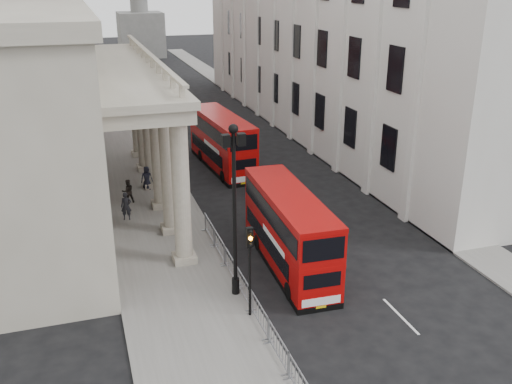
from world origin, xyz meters
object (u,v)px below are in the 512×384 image
at_px(lamp_post_mid, 173,120).
at_px(pedestrian_a, 126,206).
at_px(lamp_post_north, 143,82).
at_px(pedestrian_c, 147,178).
at_px(bus_far, 222,141).
at_px(pedestrian_b, 128,191).
at_px(lamp_post_south, 234,200).
at_px(traffic_light, 250,255).
at_px(bus_near, 289,229).

distance_m(lamp_post_mid, pedestrian_a, 7.83).
distance_m(lamp_post_north, pedestrian_a, 22.17).
distance_m(lamp_post_mid, pedestrian_c, 4.50).
bearing_deg(lamp_post_north, pedestrian_a, -100.71).
bearing_deg(pedestrian_c, lamp_post_north, 85.28).
distance_m(bus_far, pedestrian_b, 9.88).
bearing_deg(pedestrian_a, lamp_post_mid, 63.34).
bearing_deg(lamp_post_south, lamp_post_mid, 90.00).
relative_size(lamp_post_north, traffic_light, 1.93).
relative_size(lamp_post_mid, bus_far, 0.84).
relative_size(lamp_post_north, bus_near, 0.88).
bearing_deg(traffic_light, pedestrian_c, 97.17).
height_order(lamp_post_mid, pedestrian_a, lamp_post_mid).
distance_m(pedestrian_b, pedestrian_c, 2.73).
bearing_deg(bus_near, lamp_post_north, 98.83).
distance_m(lamp_post_mid, lamp_post_north, 16.00).
relative_size(pedestrian_b, pedestrian_c, 0.98).
xyz_separation_m(lamp_post_mid, bus_near, (3.47, -13.95, -2.79)).
distance_m(lamp_post_south, lamp_post_mid, 16.00).
relative_size(lamp_post_north, pedestrian_c, 4.97).
relative_size(pedestrian_a, pedestrian_c, 1.06).
xyz_separation_m(lamp_post_mid, pedestrian_b, (-3.67, -2.63, -3.97)).
height_order(traffic_light, pedestrian_b, traffic_light).
bearing_deg(lamp_post_north, bus_near, -83.38).
height_order(lamp_post_north, bus_near, lamp_post_north).
distance_m(lamp_post_mid, bus_near, 14.64).
height_order(lamp_post_mid, bus_near, lamp_post_mid).
bearing_deg(pedestrian_b, lamp_post_south, 95.93).
bearing_deg(lamp_post_south, traffic_light, -87.16).
bearing_deg(pedestrian_c, bus_near, -64.94).
distance_m(traffic_light, pedestrian_b, 15.99).
distance_m(bus_near, bus_far, 17.04).
xyz_separation_m(traffic_light, pedestrian_c, (-2.22, 17.63, -2.15)).
bearing_deg(pedestrian_b, pedestrian_a, 72.79).
xyz_separation_m(lamp_post_north, pedestrian_b, (-3.67, -18.63, -3.97)).
bearing_deg(pedestrian_b, lamp_post_mid, -153.78).
bearing_deg(lamp_post_south, pedestrian_b, 105.36).
relative_size(bus_near, pedestrian_c, 5.67).
height_order(lamp_post_mid, traffic_light, lamp_post_mid).
height_order(bus_far, pedestrian_b, bus_far).
relative_size(lamp_post_mid, lamp_post_north, 1.00).
height_order(bus_far, pedestrian_c, bus_far).
xyz_separation_m(pedestrian_b, pedestrian_c, (1.55, 2.25, 0.02)).
relative_size(bus_near, pedestrian_a, 5.36).
bearing_deg(pedestrian_a, pedestrian_c, 79.06).
distance_m(bus_near, pedestrian_a, 11.41).
height_order(lamp_post_south, pedestrian_b, lamp_post_south).
distance_m(lamp_post_south, pedestrian_c, 16.24).
bearing_deg(lamp_post_north, traffic_light, -89.83).
xyz_separation_m(lamp_post_south, lamp_post_north, (0.00, 32.00, 0.00)).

